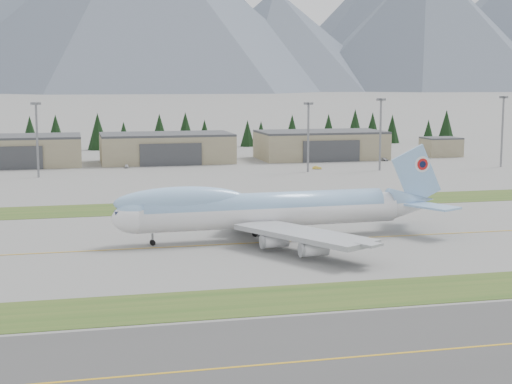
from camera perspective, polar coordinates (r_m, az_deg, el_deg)
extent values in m
plane|color=slate|center=(151.36, 5.96, -3.42)|extent=(7000.00, 7000.00, 0.00)
cube|color=#2C4B1A|center=(117.12, 12.12, -6.99)|extent=(400.00, 14.00, 0.08)
cube|color=#2C4B1A|center=(193.73, 1.59, -0.84)|extent=(400.00, 18.00, 0.08)
cube|color=gold|center=(151.36, 5.96, -3.42)|extent=(400.00, 0.40, 0.02)
cylinder|color=white|center=(149.99, 1.00, -1.45)|extent=(50.72, 7.73, 5.87)
cylinder|color=#8CB7E6|center=(149.56, 0.67, -1.06)|extent=(47.10, 7.15, 5.41)
ellipsoid|color=white|center=(145.00, -8.63, -1.88)|extent=(9.60, 6.21, 5.87)
ellipsoid|color=#8CB7E6|center=(144.82, -8.64, -1.45)|extent=(8.03, 5.26, 4.97)
ellipsoid|color=#8CB7E6|center=(145.70, -5.48, -0.66)|extent=(25.08, 5.90, 5.41)
cube|color=#0C1433|center=(144.48, -9.88, -1.47)|extent=(2.02, 2.42, 1.17)
cone|color=white|center=(160.84, 11.24, -0.96)|extent=(11.03, 6.15, 5.75)
cone|color=#8CB7E6|center=(160.67, 11.25, -0.58)|extent=(10.11, 5.60, 5.23)
cube|color=#8CB7E6|center=(160.41, 11.59, 1.22)|extent=(10.94, 0.95, 12.46)
cylinder|color=white|center=(160.98, 11.90, 2.01)|extent=(3.25, 0.30, 3.25)
cylinder|color=red|center=(161.06, 11.88, 2.02)|extent=(2.35, 0.27, 2.35)
cylinder|color=#0C1433|center=(161.14, 11.87, 2.02)|extent=(1.36, 0.23, 1.35)
cube|color=#8CB7E6|center=(166.34, 10.97, -0.46)|extent=(8.85, 11.25, 0.42)
cube|color=#8CB7E6|center=(156.83, 12.72, -1.03)|extent=(9.34, 11.30, 0.42)
cube|color=#95989C|center=(164.87, 0.15, -1.15)|extent=(19.53, 28.10, 0.90)
cube|color=#95989C|center=(136.86, 3.49, -3.09)|extent=(21.00, 27.72, 0.90)
cylinder|color=white|center=(160.66, -0.94, -2.02)|extent=(4.77, 2.43, 2.26)
cylinder|color=white|center=(169.77, -0.20, -1.47)|extent=(4.77, 2.43, 2.26)
cylinder|color=white|center=(139.32, 1.38, -3.59)|extent=(4.77, 2.43, 2.26)
cylinder|color=white|center=(132.87, 4.26, -4.19)|extent=(4.77, 2.43, 2.26)
cylinder|color=slate|center=(146.11, -7.54, -3.44)|extent=(0.41, 0.41, 2.17)
cylinder|color=slate|center=(152.91, 0.23, -2.81)|extent=(0.52, 0.52, 2.35)
cylinder|color=slate|center=(147.79, 0.79, -3.20)|extent=(0.52, 0.52, 2.35)
cylinder|color=slate|center=(154.16, 1.84, -2.73)|extent=(0.52, 0.52, 2.35)
cylinder|color=slate|center=(149.09, 2.46, -3.10)|extent=(0.52, 0.52, 2.35)
cylinder|color=black|center=(145.87, -7.51, -3.69)|extent=(1.00, 0.35, 0.99)
cylinder|color=black|center=(146.57, -7.55, -3.63)|extent=(1.00, 0.35, 0.99)
cylinder|color=black|center=(153.03, 0.23, -3.04)|extent=(1.10, 0.49, 1.08)
cylinder|color=black|center=(147.92, 0.79, -3.44)|extent=(1.10, 0.49, 1.08)
cylinder|color=black|center=(154.28, 1.84, -2.96)|extent=(1.10, 0.49, 1.08)
cylinder|color=black|center=(149.21, 2.46, -3.34)|extent=(1.10, 0.49, 1.08)
cube|color=gray|center=(291.81, -17.33, 2.80)|extent=(48.00, 26.00, 10.00)
cube|color=#383A3D|center=(291.40, -17.38, 3.86)|extent=(48.00, 26.00, 0.80)
cube|color=#383A3D|center=(278.69, -17.51, 2.36)|extent=(22.08, 0.60, 8.00)
cube|color=gray|center=(293.05, -6.53, 3.14)|extent=(48.00, 26.00, 10.00)
cube|color=#383A3D|center=(292.63, -6.55, 4.19)|extent=(48.00, 26.00, 0.80)
cube|color=#383A3D|center=(279.99, -6.21, 2.71)|extent=(22.08, 0.60, 8.00)
cube|color=gray|center=(305.89, 4.72, 3.37)|extent=(48.00, 26.00, 10.00)
cube|color=#383A3D|center=(305.49, 4.73, 4.38)|extent=(48.00, 26.00, 0.80)
cube|color=#383A3D|center=(293.40, 5.52, 2.97)|extent=(22.08, 0.60, 8.00)
cube|color=gray|center=(323.10, 13.31, 3.17)|extent=(14.00, 12.00, 7.00)
cube|color=#383A3D|center=(322.81, 13.33, 3.84)|extent=(14.00, 12.00, 0.60)
cylinder|color=slate|center=(254.28, -15.62, 3.57)|extent=(0.70, 0.70, 22.65)
cube|color=slate|center=(253.68, -15.72, 6.21)|extent=(3.20, 3.20, 0.80)
cylinder|color=slate|center=(260.18, 3.82, 3.90)|extent=(0.70, 0.70, 22.24)
cube|color=slate|center=(259.59, 3.84, 6.44)|extent=(3.20, 3.20, 0.80)
cylinder|color=slate|center=(267.51, 9.03, 4.07)|extent=(0.70, 0.70, 23.45)
cube|color=slate|center=(266.95, 9.09, 6.66)|extent=(3.20, 3.20, 0.80)
cylinder|color=slate|center=(288.21, 17.47, 4.13)|extent=(0.70, 0.70, 23.98)
cube|color=slate|center=(287.70, 17.58, 6.59)|extent=(3.20, 3.20, 0.80)
imported|color=silver|center=(276.24, -9.39, 1.74)|extent=(1.73, 3.68, 1.22)
imported|color=gold|center=(269.38, 4.46, 1.67)|extent=(3.46, 2.06, 1.08)
imported|color=#A5A5A9|center=(300.77, 9.29, 2.26)|extent=(2.82, 4.31, 1.16)
cone|color=black|center=(352.85, -16.11, 4.13)|extent=(8.47, 8.47, 15.13)
cone|color=black|center=(353.56, -14.35, 4.24)|extent=(8.75, 8.75, 15.63)
cone|color=black|center=(350.59, -11.43, 4.35)|extent=(9.06, 9.06, 16.18)
cone|color=black|center=(351.17, -9.60, 4.08)|extent=(6.87, 6.87, 12.27)
cone|color=black|center=(350.92, -7.03, 4.41)|extent=(8.78, 8.78, 15.68)
cone|color=black|center=(358.51, -5.15, 4.55)|extent=(9.00, 9.00, 16.07)
cone|color=black|center=(360.88, -3.76, 4.30)|extent=(6.97, 6.97, 12.45)
cone|color=black|center=(361.49, -0.62, 4.30)|extent=(6.82, 6.82, 12.18)
cone|color=black|center=(363.24, 0.37, 4.28)|extent=(6.52, 6.52, 11.64)
cone|color=black|center=(365.39, 2.64, 4.52)|extent=(8.17, 8.17, 14.59)
cone|color=black|center=(372.30, 5.29, 4.57)|extent=(8.23, 8.23, 14.70)
cone|color=black|center=(375.92, 7.22, 4.74)|extent=(9.42, 9.42, 16.82)
cone|color=black|center=(376.81, 8.47, 4.61)|extent=(8.62, 8.62, 15.39)
cone|color=black|center=(387.49, 9.88, 4.57)|extent=(7.80, 7.80, 13.93)
cone|color=black|center=(392.01, 12.42, 4.35)|extent=(6.35, 6.35, 11.33)
cone|color=black|center=(399.27, 13.67, 4.70)|extent=(8.90, 8.90, 15.89)
cone|color=#505D6B|center=(2442.92, -17.11, 11.39)|extent=(787.83, 787.83, 369.02)
cone|color=#505D6B|center=(2293.59, -8.44, 13.58)|extent=(1182.35, 1182.35, 503.20)
cone|color=#505D6B|center=(2378.16, 1.38, 10.98)|extent=(731.68, 731.68, 297.70)
cone|color=white|center=(2384.28, 1.39, 13.12)|extent=(278.04, 278.04, 119.08)
cone|color=#505D6B|center=(2465.53, 12.23, 11.89)|extent=(834.21, 834.21, 399.62)
cone|color=#505D6B|center=(3049.84, -16.39, 11.43)|extent=(893.59, 893.59, 446.79)
cone|color=#505D6B|center=(3095.52, -3.07, 11.78)|extent=(913.97, 913.97, 456.98)
cone|color=#505D6B|center=(3294.56, 9.27, 12.01)|extent=(1037.16, 1037.16, 518.58)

